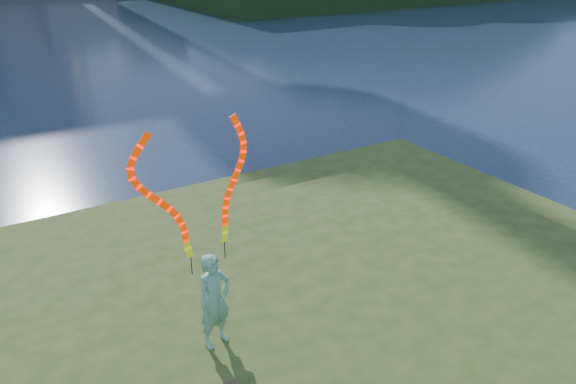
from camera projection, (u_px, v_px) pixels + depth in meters
ground at (224, 345)px, 10.19m from camera, size 320.00×320.00×0.00m
woman_with_ribbons at (211, 266)px, 8.50m from camera, size 1.98×0.65×3.99m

